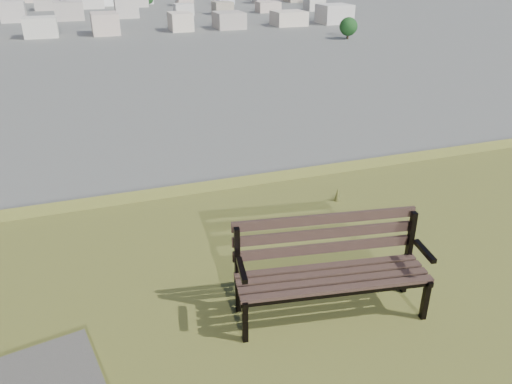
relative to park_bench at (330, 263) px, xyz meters
name	(u,v)px	position (x,y,z in m)	size (l,w,h in m)	color
park_bench	(330,263)	(0.00, 0.00, 0.00)	(1.71, 0.78, 0.86)	#443027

